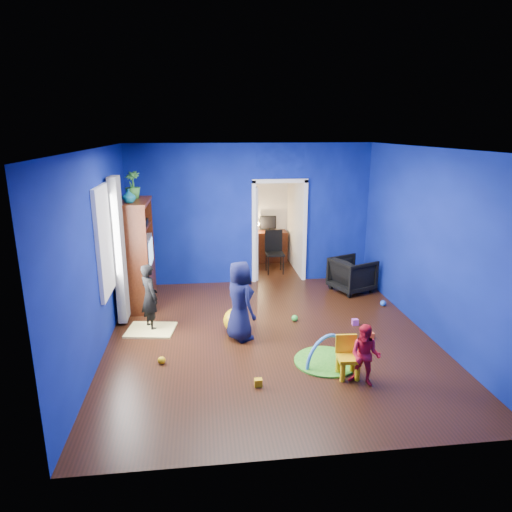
{
  "coord_description": "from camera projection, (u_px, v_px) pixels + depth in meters",
  "views": [
    {
      "loc": [
        -1.01,
        -6.51,
        3.17
      ],
      "look_at": [
        -0.18,
        0.4,
        1.22
      ],
      "focal_mm": 32.0,
      "sensor_mm": 36.0,
      "label": 1
    }
  ],
  "objects": [
    {
      "name": "crt_tv",
      "position": [
        138.0,
        252.0,
        8.23
      ],
      "size": [
        0.46,
        0.7,
        0.54
      ],
      "primitive_type": "cube",
      "color": "silver",
      "rests_on": "tv_armoire"
    },
    {
      "name": "alcove",
      "position": [
        273.0,
        216.0,
        10.39
      ],
      "size": [
        1.0,
        1.75,
        2.5
      ],
      "primitive_type": null,
      "color": "silver",
      "rests_on": "floor"
    },
    {
      "name": "toy_arch",
      "position": [
        326.0,
        361.0,
        6.41
      ],
      "size": [
        0.7,
        0.47,
        0.8
      ],
      "primitive_type": "torus",
      "rotation": [
        1.57,
        0.0,
        0.57
      ],
      "color": "#3F8CD8",
      "rests_on": "floor"
    },
    {
      "name": "curtain",
      "position": [
        119.0,
        250.0,
        7.44
      ],
      "size": [
        0.14,
        0.42,
        2.4
      ],
      "primitive_type": "cube",
      "color": "slate",
      "rests_on": "floor"
    },
    {
      "name": "hopper_ball",
      "position": [
        236.0,
        320.0,
        7.32
      ],
      "size": [
        0.4,
        0.4,
        0.4
      ],
      "primitive_type": "sphere",
      "color": "yellow",
      "rests_on": "floor"
    },
    {
      "name": "doorway",
      "position": [
        279.0,
        233.0,
        9.61
      ],
      "size": [
        1.16,
        0.1,
        2.1
      ],
      "primitive_type": "cube",
      "color": "white",
      "rests_on": "floor"
    },
    {
      "name": "kid_chair",
      "position": [
        348.0,
        360.0,
        5.97
      ],
      "size": [
        0.3,
        0.3,
        0.5
      ],
      "primitive_type": "cube",
      "rotation": [
        0.0,
        0.0,
        -0.07
      ],
      "color": "yellow",
      "rests_on": "floor"
    },
    {
      "name": "wall_left",
      "position": [
        98.0,
        253.0,
        6.51
      ],
      "size": [
        0.02,
        5.5,
        2.9
      ],
      "primitive_type": "cube",
      "color": "navy",
      "rests_on": "floor"
    },
    {
      "name": "toy_4",
      "position": [
        355.0,
        322.0,
        7.62
      ],
      "size": [
        0.1,
        0.08,
        0.1
      ],
      "primitive_type": "cube",
      "color": "#C64AC6",
      "rests_on": "floor"
    },
    {
      "name": "play_mat",
      "position": [
        326.0,
        361.0,
        6.41
      ],
      "size": [
        0.89,
        0.89,
        0.02
      ],
      "primitive_type": "cylinder",
      "color": "green",
      "rests_on": "floor"
    },
    {
      "name": "toy_2",
      "position": [
        258.0,
        383.0,
        5.8
      ],
      "size": [
        0.1,
        0.08,
        0.1
      ],
      "primitive_type": "cube",
      "color": "#EAA70C",
      "rests_on": "floor"
    },
    {
      "name": "folding_chair",
      "position": [
        275.0,
        253.0,
        10.29
      ],
      "size": [
        0.4,
        0.4,
        0.92
      ],
      "primitive_type": "cube",
      "color": "black",
      "rests_on": "floor"
    },
    {
      "name": "wall_back",
      "position": [
        251.0,
        215.0,
        9.43
      ],
      "size": [
        5.0,
        0.02,
        2.9
      ],
      "primitive_type": "cube",
      "color": "navy",
      "rests_on": "floor"
    },
    {
      "name": "desk_lamp",
      "position": [
        257.0,
        224.0,
        11.11
      ],
      "size": [
        0.14,
        0.14,
        0.14
      ],
      "primitive_type": "sphere",
      "color": "#FFD88C",
      "rests_on": "study_desk"
    },
    {
      "name": "wall_front",
      "position": [
        316.0,
        323.0,
        4.17
      ],
      "size": [
        5.0,
        0.02,
        2.9
      ],
      "primitive_type": "cube",
      "color": "navy",
      "rests_on": "floor"
    },
    {
      "name": "toy_3",
      "position": [
        295.0,
        318.0,
        7.77
      ],
      "size": [
        0.11,
        0.11,
        0.11
      ],
      "primitive_type": "sphere",
      "color": "green",
      "rests_on": "floor"
    },
    {
      "name": "toy_0",
      "position": [
        371.0,
        336.0,
        7.12
      ],
      "size": [
        0.1,
        0.08,
        0.1
      ],
      "primitive_type": "cube",
      "color": "#F65429",
      "rests_on": "floor"
    },
    {
      "name": "armchair",
      "position": [
        352.0,
        275.0,
        9.16
      ],
      "size": [
        0.98,
        0.97,
        0.69
      ],
      "primitive_type": "imported",
      "rotation": [
        0.0,
        0.0,
        1.97
      ],
      "color": "black",
      "rests_on": "floor"
    },
    {
      "name": "ceiling",
      "position": [
        272.0,
        148.0,
        6.41
      ],
      "size": [
        5.0,
        5.5,
        0.01
      ],
      "primitive_type": "cube",
      "color": "white",
      "rests_on": "wall_back"
    },
    {
      "name": "tv_armoire",
      "position": [
        136.0,
        254.0,
        8.24
      ],
      "size": [
        0.58,
        1.14,
        1.96
      ],
      "primitive_type": "cube",
      "color": "#3E170A",
      "rests_on": "floor"
    },
    {
      "name": "floor",
      "position": [
        270.0,
        337.0,
        7.19
      ],
      "size": [
        5.0,
        5.5,
        0.01
      ],
      "primitive_type": "cube",
      "color": "black",
      "rests_on": "ground"
    },
    {
      "name": "child_navy",
      "position": [
        240.0,
        301.0,
        6.98
      ],
      "size": [
        0.63,
        0.72,
        1.25
      ],
      "primitive_type": "imported",
      "rotation": [
        0.0,
        0.0,
        2.03
      ],
      "color": "#0E1034",
      "rests_on": "floor"
    },
    {
      "name": "wall_right",
      "position": [
        430.0,
        243.0,
        7.09
      ],
      "size": [
        0.02,
        5.5,
        2.9
      ],
      "primitive_type": "cube",
      "color": "navy",
      "rests_on": "floor"
    },
    {
      "name": "desk_monitor",
      "position": [
        268.0,
        222.0,
        11.19
      ],
      "size": [
        0.4,
        0.05,
        0.32
      ],
      "primitive_type": "cube",
      "color": "black",
      "rests_on": "study_desk"
    },
    {
      "name": "yellow_blanket",
      "position": [
        151.0,
        330.0,
        7.41
      ],
      "size": [
        0.83,
        0.71,
        0.03
      ],
      "primitive_type": "cube",
      "rotation": [
        0.0,
        0.0,
        -0.15
      ],
      "color": "#F2E07A",
      "rests_on": "floor"
    },
    {
      "name": "toddler_red",
      "position": [
        365.0,
        355.0,
        5.76
      ],
      "size": [
        0.5,
        0.47,
        0.81
      ],
      "primitive_type": "imported",
      "rotation": [
        0.0,
        0.0,
        -0.57
      ],
      "color": "#B51325",
      "rests_on": "floor"
    },
    {
      "name": "potted_plant",
      "position": [
        132.0,
        185.0,
        8.12
      ],
      "size": [
        0.34,
        0.34,
        0.48
      ],
      "primitive_type": "imported",
      "rotation": [
        0.0,
        0.0,
        -0.31
      ],
      "color": "#35822F",
      "rests_on": "tv_armoire"
    },
    {
      "name": "book_shelf",
      "position": [
        268.0,
        179.0,
        10.89
      ],
      "size": [
        0.88,
        0.24,
        0.04
      ],
      "primitive_type": "cube",
      "color": "white",
      "rests_on": "study_desk"
    },
    {
      "name": "vase",
      "position": [
        129.0,
        196.0,
        7.66
      ],
      "size": [
        0.29,
        0.29,
        0.23
      ],
      "primitive_type": "imported",
      "rotation": [
        0.0,
        0.0,
        -0.39
      ],
      "color": "#0C6064",
      "rests_on": "tv_armoire"
    },
    {
      "name": "study_desk",
      "position": [
        269.0,
        246.0,
        11.23
      ],
      "size": [
        0.88,
        0.44,
        0.75
      ],
      "primitive_type": "cube",
      "color": "#3D140A",
      "rests_on": "floor"
    },
    {
      "name": "toy_5",
      "position": [
        162.0,
        360.0,
        6.36
      ],
      "size": [
        0.11,
        0.11,
        0.11
      ],
      "primitive_type": "sphere",
      "color": "#DAA20B",
      "rests_on": "floor"
    },
    {
      "name": "toy_1",
      "position": [
        383.0,
        303.0,
        8.44
      ],
      "size": [
        0.11,
        0.11,
        0.11
      ],
      "primitive_type": "sphere",
      "color": "blue",
      "rests_on": "floor"
    },
    {
      "name": "child_black",
      "position": [
        150.0,
        297.0,
        7.36
      ],
      "size": [
        0.43,
        0.48,
        1.1
      ],
      "primitive_type": "imported",
      "rotation": [
        0.0,
        0.0,
        2.11
      ],
      "color": "black",
      "rests_on": "floor"
    },
    {
      "name": "window_left",
      "position": [
        103.0,
        241.0,
        6.82
      ],
      "size": [
        0.03,
        0.95,
        1.55
      ],
      "primitive_type": "cube",
      "color": "white",
      "rests_on": "wall_left"
    }
  ]
}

